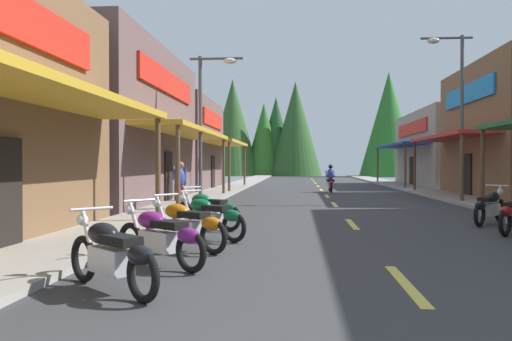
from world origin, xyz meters
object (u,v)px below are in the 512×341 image
object	(u,v)px
motorcycle_parked_right_5	(490,206)
pedestrian_strolling	(181,183)
motorcycle_parked_left_0	(112,254)
streetlamp_right	(455,96)
rider_cruising_lead	(330,181)
pedestrian_waiting	(177,178)
motorcycle_parked_left_1	(160,236)
motorcycle_parked_left_2	(185,224)
motorcycle_parked_left_3	(208,217)
motorcycle_parked_left_4	(208,209)
streetlamp_left	(209,107)

from	to	relation	value
motorcycle_parked_right_5	pedestrian_strolling	world-z (taller)	pedestrian_strolling
motorcycle_parked_right_5	motorcycle_parked_left_0	bearing A→B (deg)	175.37
streetlamp_right	rider_cruising_lead	xyz separation A→B (m)	(-4.47, 7.81, -3.69)
pedestrian_waiting	motorcycle_parked_right_5	bearing A→B (deg)	-85.36
motorcycle_parked_left_1	motorcycle_parked_left_2	size ratio (longest dim) A/B	0.97
motorcycle_parked_left_0	motorcycle_parked_left_3	xyz separation A→B (m)	(0.43, 4.60, 0.00)
streetlamp_right	rider_cruising_lead	distance (m)	9.73
motorcycle_parked_left_4	pedestrian_waiting	xyz separation A→B (m)	(-2.64, 8.06, 0.55)
motorcycle_parked_left_2	motorcycle_parked_left_4	bearing A→B (deg)	-53.64
motorcycle_parked_left_3	rider_cruising_lead	xyz separation A→B (m)	(3.73, 18.44, 0.17)
motorcycle_parked_left_4	streetlamp_left	bearing A→B (deg)	-47.90
motorcycle_parked_left_2	motorcycle_parked_left_0	bearing A→B (deg)	119.79
streetlamp_left	pedestrian_strolling	xyz separation A→B (m)	(-0.49, -2.64, -2.78)
motorcycle_parked_right_5	pedestrian_waiting	size ratio (longest dim) A/B	0.97
streetlamp_right	motorcycle_parked_left_1	bearing A→B (deg)	-121.89
pedestrian_waiting	pedestrian_strolling	xyz separation A→B (m)	(0.98, -3.78, -0.07)
streetlamp_left	motorcycle_parked_left_4	xyz separation A→B (m)	(1.17, -6.92, -3.26)
motorcycle_parked_left_1	rider_cruising_lead	distance (m)	21.77
motorcycle_parked_left_1	streetlamp_left	bearing A→B (deg)	-47.22
pedestrian_waiting	pedestrian_strolling	distance (m)	3.90
pedestrian_strolling	motorcycle_parked_left_1	bearing A→B (deg)	-52.47
motorcycle_parked_left_3	streetlamp_left	bearing A→B (deg)	-46.18
streetlamp_left	motorcycle_parked_right_5	bearing A→B (deg)	-32.62
pedestrian_waiting	rider_cruising_lead	bearing A→B (deg)	0.20
motorcycle_parked_left_0	pedestrian_strolling	size ratio (longest dim) A/B	0.99
streetlamp_right	motorcycle_parked_right_5	world-z (taller)	streetlamp_right
motorcycle_parked_right_5	motorcycle_parked_left_4	size ratio (longest dim) A/B	0.93
streetlamp_right	streetlamp_left	bearing A→B (deg)	-168.68
motorcycle_parked_left_0	pedestrian_waiting	bearing A→B (deg)	-38.72
streetlamp_right	motorcycle_parked_left_3	world-z (taller)	streetlamp_right
motorcycle_parked_left_4	pedestrian_strolling	distance (m)	4.62
pedestrian_waiting	motorcycle_parked_left_1	bearing A→B (deg)	-129.99
motorcycle_parked_left_1	pedestrian_waiting	size ratio (longest dim) A/B	1.00
motorcycle_parked_left_1	pedestrian_waiting	xyz separation A→B (m)	(-2.71, 12.79, 0.55)
pedestrian_waiting	pedestrian_strolling	size ratio (longest dim) A/B	1.06
motorcycle_parked_left_3	motorcycle_parked_left_2	bearing A→B (deg)	116.36
motorcycle_parked_left_0	pedestrian_strolling	xyz separation A→B (m)	(-1.55, 10.64, 0.49)
motorcycle_parked_left_1	motorcycle_parked_left_0	bearing A→B (deg)	120.44
motorcycle_parked_left_1	motorcycle_parked_left_2	distance (m)	1.55
motorcycle_parked_right_5	motorcycle_parked_left_0	world-z (taller)	same
motorcycle_parked_right_5	motorcycle_parked_left_3	xyz separation A→B (m)	(-6.97, -3.27, 0.00)
streetlamp_left	motorcycle_parked_left_3	distance (m)	9.40
streetlamp_right	pedestrian_waiting	size ratio (longest dim) A/B	3.80
motorcycle_parked_left_4	pedestrian_strolling	world-z (taller)	pedestrian_strolling
rider_cruising_lead	pedestrian_strolling	distance (m)	13.65
streetlamp_left	motorcycle_parked_left_1	distance (m)	12.17
streetlamp_right	motorcycle_parked_left_1	world-z (taller)	streetlamp_right
rider_cruising_lead	pedestrian_waiting	size ratio (longest dim) A/B	1.20
motorcycle_parked_left_0	pedestrian_waiting	size ratio (longest dim) A/B	0.94
motorcycle_parked_left_1	motorcycle_parked_left_3	bearing A→B (deg)	-58.14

